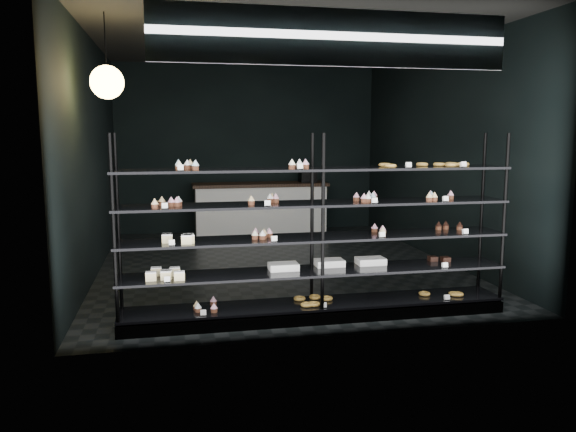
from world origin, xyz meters
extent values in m
cube|color=black|center=(0.00, 0.00, 0.01)|extent=(5.00, 6.00, 0.01)
cube|color=black|center=(0.00, 0.00, 3.20)|extent=(5.00, 6.00, 0.01)
cube|color=black|center=(0.00, 3.00, 1.60)|extent=(5.00, 0.01, 3.20)
cube|color=black|center=(0.00, -3.00, 1.60)|extent=(5.00, 0.01, 3.20)
cube|color=black|center=(-2.50, 0.00, 1.60)|extent=(0.01, 6.00, 3.20)
cube|color=black|center=(2.50, 0.00, 1.60)|extent=(0.01, 6.00, 3.20)
cube|color=black|center=(-0.03, -2.45, 0.06)|extent=(4.00, 0.50, 0.12)
cylinder|color=black|center=(-2.00, -2.67, 0.99)|extent=(0.04, 0.04, 1.85)
cylinder|color=black|center=(-2.00, -2.23, 0.99)|extent=(0.04, 0.04, 1.85)
cylinder|color=black|center=(-0.03, -2.67, 0.99)|extent=(0.04, 0.04, 1.85)
cylinder|color=black|center=(-0.03, -2.23, 0.99)|extent=(0.04, 0.04, 1.85)
cylinder|color=black|center=(1.94, -2.67, 0.99)|extent=(0.04, 0.04, 1.85)
cylinder|color=black|center=(1.94, -2.23, 0.99)|extent=(0.04, 0.04, 1.85)
cube|color=black|center=(-0.03, -2.45, 0.15)|extent=(4.00, 0.50, 0.03)
cube|color=black|center=(-0.03, -2.45, 0.50)|extent=(4.00, 0.50, 0.02)
cube|color=black|center=(-0.03, -2.45, 0.85)|extent=(4.00, 0.50, 0.02)
cube|color=black|center=(-0.03, -2.45, 1.20)|extent=(4.00, 0.50, 0.02)
cube|color=black|center=(-0.03, -2.45, 1.55)|extent=(4.00, 0.50, 0.02)
cube|color=white|center=(-1.35, -2.63, 1.59)|extent=(0.06, 0.04, 0.06)
cube|color=white|center=(-0.27, -2.63, 1.59)|extent=(0.06, 0.04, 0.06)
cube|color=white|center=(0.92, -2.63, 1.59)|extent=(0.05, 0.04, 0.06)
cube|color=white|center=(1.48, -2.63, 1.59)|extent=(0.06, 0.04, 0.06)
cube|color=white|center=(-1.55, -2.63, 1.24)|extent=(0.06, 0.04, 0.06)
cube|color=white|center=(-0.54, -2.63, 1.24)|extent=(0.05, 0.04, 0.06)
cube|color=white|center=(0.53, -2.63, 1.24)|extent=(0.05, 0.04, 0.06)
cube|color=white|center=(1.29, -2.63, 1.24)|extent=(0.06, 0.04, 0.06)
cube|color=white|center=(-1.48, -2.63, 0.89)|extent=(0.06, 0.04, 0.06)
cube|color=white|center=(-0.52, -2.63, 0.89)|extent=(0.05, 0.04, 0.06)
cube|color=white|center=(0.60, -2.63, 0.89)|extent=(0.05, 0.04, 0.06)
cube|color=white|center=(1.51, -2.63, 0.89)|extent=(0.06, 0.04, 0.06)
cube|color=white|center=(-1.56, -2.63, 0.54)|extent=(0.06, 0.04, 0.06)
cube|color=white|center=(1.36, -2.63, 0.54)|extent=(0.06, 0.04, 0.06)
cube|color=white|center=(-1.21, -2.63, 0.19)|extent=(0.06, 0.04, 0.06)
cube|color=white|center=(0.02, -2.63, 0.19)|extent=(0.06, 0.04, 0.06)
cube|color=white|center=(1.37, -2.63, 0.19)|extent=(0.06, 0.04, 0.06)
cube|color=#0C1E3E|center=(0.00, -2.92, 2.75)|extent=(3.20, 0.04, 0.45)
cube|color=white|center=(0.00, -2.94, 2.75)|extent=(3.30, 0.02, 0.50)
cylinder|color=black|center=(-2.12, -1.47, 2.90)|extent=(0.01, 0.01, 0.55)
sphere|color=#FFC659|center=(-2.12, -1.47, 2.45)|extent=(0.36, 0.36, 0.36)
cube|color=silver|center=(0.15, 2.50, 0.46)|extent=(2.43, 0.60, 0.92)
cube|color=black|center=(0.15, 2.50, 0.95)|extent=(2.53, 0.65, 0.06)
cube|color=black|center=(1.07, 2.50, 1.10)|extent=(0.30, 0.30, 0.25)
camera|label=1|loc=(-1.46, -7.91, 1.91)|focal=35.00mm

